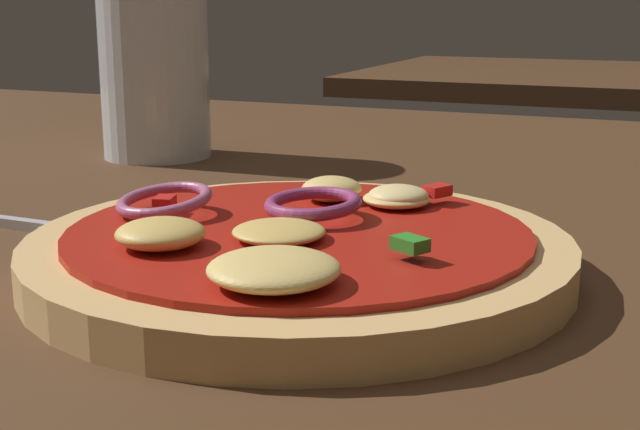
# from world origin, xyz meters

# --- Properties ---
(dining_table) EXTENTS (1.35, 1.09, 0.03)m
(dining_table) POSITION_xyz_m (0.00, 0.00, 0.01)
(dining_table) COLOR #4C301C
(dining_table) RESTS_ON ground
(pizza) EXTENTS (0.23, 0.23, 0.03)m
(pizza) POSITION_xyz_m (0.03, 0.00, 0.04)
(pizza) COLOR tan
(pizza) RESTS_ON dining_table
(fork) EXTENTS (0.18, 0.02, 0.01)m
(fork) POSITION_xyz_m (-0.14, 0.01, 0.03)
(fork) COLOR silver
(fork) RESTS_ON dining_table
(beer_glass) EXTENTS (0.08, 0.08, 0.14)m
(beer_glass) POSITION_xyz_m (-0.18, 0.22, 0.09)
(beer_glass) COLOR silver
(beer_glass) RESTS_ON dining_table
(background_table) EXTENTS (0.74, 0.52, 0.03)m
(background_table) POSITION_xyz_m (0.05, 1.11, 0.01)
(background_table) COLOR #4C301C
(background_table) RESTS_ON ground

